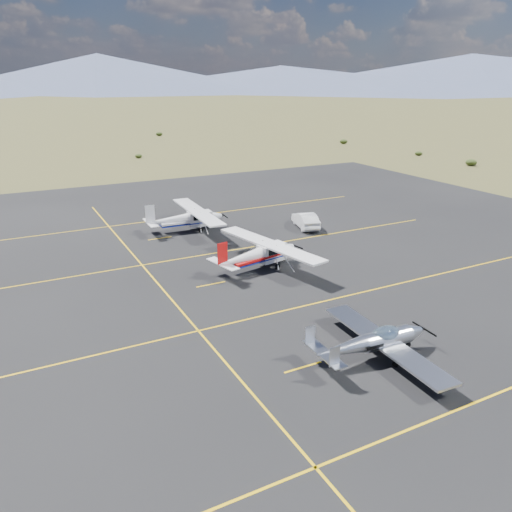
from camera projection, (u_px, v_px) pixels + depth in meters
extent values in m
plane|color=#383D1C|center=(315.00, 322.00, 27.15)|extent=(1600.00, 1600.00, 0.00)
cube|color=black|center=(256.00, 279.00, 33.00)|extent=(72.00, 72.00, 0.02)
cube|color=silver|center=(385.00, 342.00, 23.74)|extent=(1.68, 8.34, 0.11)
ellipsoid|color=#99BFD8|center=(386.00, 334.00, 23.59)|extent=(1.55, 0.93, 0.76)
cube|color=silver|center=(324.00, 353.00, 22.29)|extent=(0.76, 2.79, 0.06)
cube|color=silver|center=(335.00, 357.00, 21.23)|extent=(0.51, 0.08, 0.92)
cube|color=silver|center=(310.00, 336.00, 22.96)|extent=(0.51, 0.08, 0.92)
cylinder|color=black|center=(408.00, 345.00, 24.50)|extent=(0.32, 0.10, 0.31)
cylinder|color=black|center=(396.00, 363.00, 22.89)|extent=(0.37, 0.12, 0.37)
cylinder|color=black|center=(367.00, 342.00, 24.77)|extent=(0.37, 0.12, 0.37)
cube|color=silver|center=(272.00, 252.00, 35.16)|extent=(2.15, 1.41, 1.22)
cube|color=silver|center=(270.00, 244.00, 34.84)|extent=(3.36, 9.98, 0.13)
cube|color=black|center=(272.00, 249.00, 35.08)|extent=(1.63, 1.34, 0.50)
cube|color=red|center=(259.00, 257.00, 34.50)|extent=(4.62, 1.93, 0.16)
cube|color=red|center=(222.00, 253.00, 32.36)|extent=(0.76, 0.22, 1.44)
cube|color=silver|center=(223.00, 264.00, 32.61)|extent=(1.24, 2.96, 0.05)
cylinder|color=black|center=(284.00, 259.00, 36.12)|extent=(0.34, 0.15, 0.32)
cylinder|color=black|center=(278.00, 267.00, 34.56)|extent=(0.41, 0.19, 0.40)
cylinder|color=black|center=(260.00, 259.00, 35.95)|extent=(0.41, 0.19, 0.40)
cube|color=silver|center=(200.00, 218.00, 43.54)|extent=(2.06, 1.14, 1.24)
cube|color=silver|center=(197.00, 211.00, 43.25)|extent=(1.83, 10.16, 0.13)
cube|color=black|center=(200.00, 216.00, 43.45)|extent=(1.51, 1.15, 0.51)
cube|color=silver|center=(187.00, 221.00, 43.09)|extent=(4.64, 1.26, 0.17)
cube|color=silver|center=(150.00, 214.00, 41.51)|extent=(0.78, 0.10, 1.47)
cube|color=silver|center=(151.00, 223.00, 41.76)|extent=(0.81, 2.97, 0.06)
cylinder|color=black|center=(213.00, 226.00, 44.28)|extent=(0.33, 0.11, 0.33)
cylinder|color=black|center=(201.00, 230.00, 42.86)|extent=(0.41, 0.14, 0.40)
cylinder|color=black|center=(194.00, 224.00, 44.51)|extent=(0.41, 0.14, 0.40)
imported|color=white|center=(306.00, 220.00, 44.09)|extent=(2.49, 4.39, 1.37)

